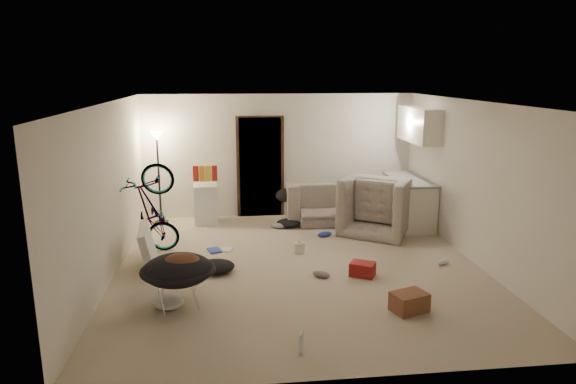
{
  "coord_description": "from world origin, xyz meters",
  "views": [
    {
      "loc": [
        -1.02,
        -7.37,
        2.93
      ],
      "look_at": [
        -0.1,
        0.6,
        1.04
      ],
      "focal_mm": 32.0,
      "sensor_mm": 36.0,
      "label": 1
    }
  ],
  "objects": [
    {
      "name": "clothes_lump_c",
      "position": [
        -1.85,
        -1.19,
        0.07
      ],
      "size": [
        0.58,
        0.57,
        0.14
      ],
      "primitive_type": "ellipsoid",
      "rotation": [
        0.0,
        0.0,
        -0.75
      ],
      "color": "silver",
      "rests_on": "floor"
    },
    {
      "name": "kitchen_counter",
      "position": [
        2.43,
        2.0,
        0.44
      ],
      "size": [
        0.6,
        1.5,
        0.88
      ],
      "primitive_type": "cube",
      "color": "silver",
      "rests_on": "floor"
    },
    {
      "name": "snack_box_1",
      "position": [
        -1.56,
        2.55,
        1.0
      ],
      "size": [
        0.11,
        0.08,
        0.3
      ],
      "primitive_type": "cube",
      "rotation": [
        0.0,
        0.0,
        0.15
      ],
      "color": "orange",
      "rests_on": "mini_fridge"
    },
    {
      "name": "book_asset",
      "position": [
        -0.34,
        -2.55,
        0.01
      ],
      "size": [
        0.29,
        0.25,
        0.02
      ],
      "primitive_type": "imported",
      "rotation": [
        0.0,
        0.0,
        1.22
      ],
      "color": "maroon",
      "rests_on": "floor"
    },
    {
      "name": "wall_right",
      "position": [
        2.76,
        0.0,
        1.25
      ],
      "size": [
        0.02,
        6.0,
        2.5
      ],
      "primitive_type": "cube",
      "color": "silver",
      "rests_on": "floor"
    },
    {
      "name": "wall_back",
      "position": [
        0.0,
        3.01,
        1.25
      ],
      "size": [
        5.5,
        0.02,
        2.5
      ],
      "primitive_type": "cube",
      "color": "silver",
      "rests_on": "floor"
    },
    {
      "name": "drink_case_a",
      "position": [
        1.17,
        -1.66,
        0.12
      ],
      "size": [
        0.5,
        0.43,
        0.24
      ],
      "primitive_type": "cube",
      "rotation": [
        0.0,
        0.0,
        0.34
      ],
      "color": "brown",
      "rests_on": "floor"
    },
    {
      "name": "armchair",
      "position": [
        1.78,
        1.67,
        0.39
      ],
      "size": [
        1.59,
        1.54,
        0.78
      ],
      "primitive_type": "imported",
      "rotation": [
        0.0,
        0.0,
        2.56
      ],
      "color": "#3D463E",
      "rests_on": "floor"
    },
    {
      "name": "shoe_0",
      "position": [
        0.66,
        1.38,
        0.05
      ],
      "size": [
        0.29,
        0.17,
        0.1
      ],
      "primitive_type": "ellipsoid",
      "rotation": [
        0.0,
        0.0,
        0.21
      ],
      "color": "#2D3CA3",
      "rests_on": "floor"
    },
    {
      "name": "sofa",
      "position": [
        1.09,
        2.45,
        0.3
      ],
      "size": [
        2.06,
        0.82,
        0.6
      ],
      "primitive_type": "imported",
      "rotation": [
        0.0,
        0.0,
        3.13
      ],
      "color": "#3D463E",
      "rests_on": "floor"
    },
    {
      "name": "book_blue",
      "position": [
        -1.31,
        0.85,
        0.01
      ],
      "size": [
        0.26,
        0.31,
        0.03
      ],
      "primitive_type": "cube",
      "rotation": [
        0.0,
        0.0,
        0.3
      ],
      "color": "#2D3CA3",
      "rests_on": "floor"
    },
    {
      "name": "kitchen_uppers",
      "position": [
        2.56,
        2.0,
        1.95
      ],
      "size": [
        0.38,
        1.4,
        0.65
      ],
      "primitive_type": "cube",
      "color": "silver",
      "rests_on": "wall_right"
    },
    {
      "name": "bicycle",
      "position": [
        -2.3,
        0.89,
        0.41
      ],
      "size": [
        1.6,
        0.79,
        0.9
      ],
      "primitive_type": "imported",
      "rotation": [
        0.0,
        -0.17,
        1.49
      ],
      "color": "black",
      "rests_on": "floor"
    },
    {
      "name": "floor_lamp",
      "position": [
        -2.4,
        2.65,
        1.31
      ],
      "size": [
        0.28,
        0.28,
        1.81
      ],
      "color": "black",
      "rests_on": "floor"
    },
    {
      "name": "floor",
      "position": [
        0.0,
        0.0,
        -0.01
      ],
      "size": [
        5.5,
        6.0,
        0.02
      ],
      "primitive_type": "cube",
      "color": "#BAA88F",
      "rests_on": "ground"
    },
    {
      "name": "saucer_chair",
      "position": [
        -1.71,
        -1.17,
        0.4
      ],
      "size": [
        0.95,
        0.95,
        0.67
      ],
      "color": "silver",
      "rests_on": "floor"
    },
    {
      "name": "shoe_3",
      "position": [
        0.26,
        -0.47,
        0.05
      ],
      "size": [
        0.29,
        0.24,
        0.1
      ],
      "primitive_type": "ellipsoid",
      "rotation": [
        0.0,
        0.0,
        -0.57
      ],
      "color": "slate",
      "rests_on": "floor"
    },
    {
      "name": "shoe_1",
      "position": [
        -0.15,
        1.99,
        0.05
      ],
      "size": [
        0.32,
        0.25,
        0.11
      ],
      "primitive_type": "ellipsoid",
      "rotation": [
        0.0,
        0.0,
        -0.53
      ],
      "color": "slate",
      "rests_on": "floor"
    },
    {
      "name": "shoe_4",
      "position": [
        2.24,
        -0.17,
        0.05
      ],
      "size": [
        0.26,
        0.22,
        0.09
      ],
      "primitive_type": "ellipsoid",
      "rotation": [
        0.0,
        0.0,
        0.55
      ],
      "color": "white",
      "rests_on": "floor"
    },
    {
      "name": "newspaper",
      "position": [
        0.75,
        1.69,
        0.0
      ],
      "size": [
        0.6,
        0.63,
        0.01
      ],
      "primitive_type": "cube",
      "rotation": [
        0.0,
        0.0,
        0.65
      ],
      "color": "beige",
      "rests_on": "floor"
    },
    {
      "name": "snack_box_0",
      "position": [
        -1.68,
        2.55,
        1.0
      ],
      "size": [
        0.11,
        0.09,
        0.3
      ],
      "primitive_type": "cube",
      "rotation": [
        0.0,
        0.0,
        -0.16
      ],
      "color": "maroon",
      "rests_on": "mini_fridge"
    },
    {
      "name": "book_white",
      "position": [
        -1.11,
        0.87,
        0.01
      ],
      "size": [
        0.22,
        0.26,
        0.02
      ],
      "primitive_type": "cube",
      "rotation": [
        0.0,
        0.0,
        -0.19
      ],
      "color": "silver",
      "rests_on": "floor"
    },
    {
      "name": "door_trim",
      "position": [
        -0.4,
        2.94,
        1.02
      ],
      "size": [
        0.97,
        0.04,
        2.1
      ],
      "primitive_type": "cube",
      "color": "#362112",
      "rests_on": "floor"
    },
    {
      "name": "mini_fridge",
      "position": [
        -1.51,
        2.55,
        0.39
      ],
      "size": [
        0.49,
        0.49,
        0.77
      ],
      "primitive_type": "cube",
      "rotation": [
        0.0,
        0.0,
        0.07
      ],
      "color": "white",
      "rests_on": "floor"
    },
    {
      "name": "drink_case_b",
      "position": [
        0.88,
        -0.47,
        0.1
      ],
      "size": [
        0.43,
        0.39,
        0.2
      ],
      "primitive_type": "cube",
      "rotation": [
        0.0,
        0.0,
        -0.51
      ],
      "color": "maroon",
      "rests_on": "floor"
    },
    {
      "name": "wall_left",
      "position": [
        -2.76,
        0.0,
        1.25
      ],
      "size": [
        0.02,
        6.0,
        2.5
      ],
      "primitive_type": "cube",
      "color": "silver",
      "rests_on": "floor"
    },
    {
      "name": "juicer",
      "position": [
        0.09,
        0.6,
        0.1
      ],
      "size": [
        0.18,
        0.18,
        0.25
      ],
      "color": "beige",
      "rests_on": "floor"
    },
    {
      "name": "clothes_lump_b",
      "position": [
        0.09,
        2.09,
        0.07
      ],
      "size": [
        0.55,
        0.5,
        0.15
      ],
      "primitive_type": "ellipsoid",
      "rotation": [
        0.0,
        0.0,
        0.18
      ],
      "color": "black",
      "rests_on": "floor"
    },
    {
      "name": "snack_box_2",
      "position": [
        -1.44,
        2.55,
        1.0
      ],
      "size": [
        0.12,
        0.1,
        0.3
      ],
      "primitive_type": "cube",
      "rotation": [
        0.0,
        0.0,
        0.33
      ],
      "color": "gold",
      "rests_on": "mini_fridge"
    },
    {
      "name": "doorway",
      "position": [
        -0.4,
        2.97,
        1.02
      ],
      "size": [
        0.85,
        0.1,
        2.04
      ],
      "primitive_type": "cube",
      "color": "black",
      "rests_on": "floor"
    },
    {
      "name": "hoodie",
      "position": [
        -1.66,
        -1.2,
        0.6
      ],
      "size": [
        0.54,
        0.48,
        0.22
      ],
      "primitive_type": "ellipsoid",
      "rotation": [
        0.0,
        0.0,
        0.18
      ],
      "color": "#57311D",
      "rests_on": "saucer_chair"
    },
    {
      "name": "wall_front",
      "position": [
        0.0,
        -3.01,
        1.25
      ],
      "size": [
        5.5,
        0.02,
        2.5
      ],
      "primitive_type": "cube",
      "color": "silver",
      "rests_on": "floor"
    },
    {
      "name": "counter_top",
      "position": [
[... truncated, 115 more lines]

